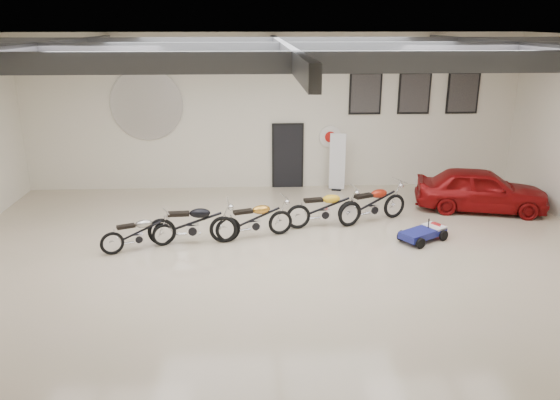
{
  "coord_description": "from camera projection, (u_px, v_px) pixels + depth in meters",
  "views": [
    {
      "loc": [
        -0.66,
        -11.62,
        5.32
      ],
      "look_at": [
        0.0,
        1.2,
        1.1
      ],
      "focal_mm": 35.0,
      "sensor_mm": 36.0,
      "label": 1
    }
  ],
  "objects": [
    {
      "name": "motorcycle_black",
      "position": [
        192.0,
        223.0,
        13.52
      ],
      "size": [
        2.2,
        0.8,
        1.13
      ],
      "primitive_type": null,
      "rotation": [
        0.0,
        0.0,
        0.06
      ],
      "color": "silver",
      "rests_on": "floor"
    },
    {
      "name": "poster_right",
      "position": [
        463.0,
        93.0,
        17.7
      ],
      "size": [
        1.05,
        0.08,
        1.35
      ],
      "primitive_type": null,
      "color": "black",
      "rests_on": "back_wall"
    },
    {
      "name": "banner_stand",
      "position": [
        337.0,
        162.0,
        17.74
      ],
      "size": [
        0.55,
        0.32,
        1.89
      ],
      "primitive_type": null,
      "rotation": [
        0.0,
        0.0,
        -0.23
      ],
      "color": "white",
      "rests_on": "floor"
    },
    {
      "name": "back_wall",
      "position": [
        272.0,
        113.0,
        17.63
      ],
      "size": [
        16.0,
        0.02,
        5.0
      ],
      "primitive_type": "cube",
      "color": "beige",
      "rests_on": "floor"
    },
    {
      "name": "motorcycle_silver",
      "position": [
        138.0,
        232.0,
        13.18
      ],
      "size": [
        1.84,
        1.2,
        0.92
      ],
      "primitive_type": null,
      "rotation": [
        0.0,
        0.0,
        0.41
      ],
      "color": "silver",
      "rests_on": "floor"
    },
    {
      "name": "poster_mid",
      "position": [
        414.0,
        93.0,
        17.63
      ],
      "size": [
        1.05,
        0.08,
        1.35
      ],
      "primitive_type": null,
      "color": "black",
      "rests_on": "back_wall"
    },
    {
      "name": "ceiling_beams",
      "position": [
        283.0,
        50.0,
        11.23
      ],
      "size": [
        15.8,
        11.8,
        0.32
      ],
      "primitive_type": null,
      "color": "#4F5256",
      "rests_on": "ceiling"
    },
    {
      "name": "logo_plaque",
      "position": [
        147.0,
        104.0,
        17.29
      ],
      "size": [
        2.3,
        0.06,
        1.16
      ],
      "primitive_type": null,
      "color": "silver",
      "rests_on": "back_wall"
    },
    {
      "name": "motorcycle_gold",
      "position": [
        255.0,
        219.0,
        13.9
      ],
      "size": [
        2.11,
        1.21,
        1.05
      ],
      "primitive_type": null,
      "rotation": [
        0.0,
        0.0,
        0.31
      ],
      "color": "silver",
      "rests_on": "floor"
    },
    {
      "name": "motorcycle_red",
      "position": [
        373.0,
        203.0,
        15.01
      ],
      "size": [
        2.23,
        1.47,
        1.12
      ],
      "primitive_type": null,
      "rotation": [
        0.0,
        0.0,
        0.41
      ],
      "color": "silver",
      "rests_on": "floor"
    },
    {
      "name": "floor",
      "position": [
        283.0,
        261.0,
        12.72
      ],
      "size": [
        16.0,
        12.0,
        0.01
      ],
      "primitive_type": "cube",
      "color": "#C1AB93",
      "rests_on": "ground"
    },
    {
      "name": "poster_left",
      "position": [
        365.0,
        93.0,
        17.55
      ],
      "size": [
        1.05,
        0.08,
        1.35
      ],
      "primitive_type": null,
      "color": "black",
      "rests_on": "back_wall"
    },
    {
      "name": "vintage_car",
      "position": [
        481.0,
        189.0,
        15.94
      ],
      "size": [
        2.32,
        3.96,
        1.27
      ],
      "primitive_type": "imported",
      "rotation": [
        0.0,
        0.0,
        1.34
      ],
      "color": "maroon",
      "rests_on": "floor"
    },
    {
      "name": "door",
      "position": [
        288.0,
        156.0,
        18.06
      ],
      "size": [
        0.92,
        0.08,
        2.1
      ],
      "primitive_type": "cube",
      "color": "black",
      "rests_on": "back_wall"
    },
    {
      "name": "go_kart",
      "position": [
        427.0,
        229.0,
        13.87
      ],
      "size": [
        1.68,
        1.42,
        0.56
      ],
      "primitive_type": null,
      "rotation": [
        0.0,
        0.0,
        0.57
      ],
      "color": "navy",
      "rests_on": "floor"
    },
    {
      "name": "motorcycle_yellow",
      "position": [
        324.0,
        208.0,
        14.68
      ],
      "size": [
        2.16,
        1.0,
        1.08
      ],
      "primitive_type": null,
      "rotation": [
        0.0,
        0.0,
        0.18
      ],
      "color": "silver",
      "rests_on": "floor"
    },
    {
      "name": "oil_sign",
      "position": [
        330.0,
        137.0,
        17.92
      ],
      "size": [
        0.72,
        0.1,
        0.72
      ],
      "primitive_type": null,
      "color": "white",
      "rests_on": "back_wall"
    },
    {
      "name": "ceiling",
      "position": [
        283.0,
        37.0,
        11.15
      ],
      "size": [
        16.0,
        12.0,
        0.01
      ],
      "primitive_type": "cube",
      "color": "gray",
      "rests_on": "back_wall"
    }
  ]
}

